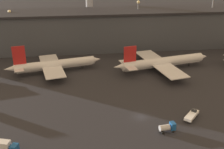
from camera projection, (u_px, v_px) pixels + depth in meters
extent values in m
plane|color=#26262B|center=(141.00, 117.00, 92.71)|extent=(600.00, 600.00, 0.00)
cube|color=#3D424C|center=(112.00, 30.00, 158.43)|extent=(183.49, 21.93, 19.97)
cube|color=black|center=(112.00, 11.00, 154.25)|extent=(183.49, 23.93, 1.20)
cylinder|color=silver|center=(55.00, 64.00, 127.06)|extent=(35.87, 11.01, 3.84)
cylinder|color=silver|center=(55.00, 66.00, 127.32)|extent=(34.00, 10.09, 3.26)
cone|color=silver|center=(96.00, 60.00, 132.72)|extent=(5.25, 4.50, 3.65)
cone|color=silver|center=(10.00, 69.00, 121.23)|extent=(6.30, 4.36, 3.26)
cube|color=red|center=(19.00, 55.00, 120.23)|extent=(5.34, 1.48, 8.13)
cube|color=silver|center=(19.00, 67.00, 122.15)|extent=(5.94, 11.33, 0.24)
cube|color=silver|center=(51.00, 66.00, 126.71)|extent=(14.32, 31.01, 0.36)
cylinder|color=gray|center=(52.00, 62.00, 134.83)|extent=(4.56, 2.92, 2.11)
cylinder|color=gray|center=(57.00, 75.00, 120.26)|extent=(4.56, 2.92, 2.11)
cylinder|color=black|center=(83.00, 67.00, 131.88)|extent=(0.50, 0.50, 1.73)
cylinder|color=black|center=(51.00, 69.00, 128.96)|extent=(0.50, 0.50, 1.73)
cylinder|color=black|center=(52.00, 72.00, 126.29)|extent=(0.50, 0.50, 1.73)
cylinder|color=silver|center=(163.00, 62.00, 129.45)|extent=(40.04, 12.10, 4.08)
cylinder|color=silver|center=(163.00, 63.00, 129.73)|extent=(37.96, 11.10, 3.47)
cone|color=silver|center=(203.00, 57.00, 135.76)|extent=(5.58, 4.79, 3.88)
cone|color=silver|center=(120.00, 67.00, 122.96)|extent=(6.70, 4.64, 3.47)
cube|color=red|center=(130.00, 54.00, 122.26)|extent=(5.68, 1.55, 7.06)
cube|color=silver|center=(128.00, 65.00, 123.98)|extent=(6.68, 13.83, 0.24)
cube|color=silver|center=(160.00, 63.00, 129.06)|extent=(16.26, 37.93, 0.36)
cylinder|color=gray|center=(152.00, 58.00, 138.94)|extent=(4.85, 3.11, 2.24)
cylinder|color=gray|center=(173.00, 74.00, 120.98)|extent=(4.85, 3.11, 2.24)
cylinder|color=black|center=(189.00, 64.00, 134.78)|extent=(0.50, 0.50, 1.84)
cylinder|color=black|center=(158.00, 67.00, 131.45)|extent=(0.50, 0.50, 1.84)
cylinder|color=black|center=(161.00, 69.00, 128.61)|extent=(0.50, 0.50, 1.84)
cube|color=white|center=(192.00, 115.00, 91.38)|extent=(6.76, 7.00, 0.98)
cube|color=black|center=(194.00, 111.00, 92.40)|extent=(1.70, 1.65, 0.80)
cylinder|color=black|center=(191.00, 113.00, 93.91)|extent=(1.05, 1.06, 0.90)
cylinder|color=black|center=(197.00, 115.00, 92.95)|extent=(1.05, 1.06, 0.90)
cylinder|color=black|center=(186.00, 120.00, 90.41)|extent=(1.05, 1.06, 0.90)
cylinder|color=black|center=(191.00, 121.00, 89.45)|extent=(1.05, 1.06, 0.90)
cube|color=#195199|center=(173.00, 126.00, 84.62)|extent=(1.68, 2.23, 2.27)
cylinder|color=#B7B7BC|center=(165.00, 128.00, 84.08)|extent=(3.35, 2.26, 1.85)
cylinder|color=black|center=(170.00, 128.00, 85.81)|extent=(0.96, 0.63, 0.90)
cylinder|color=black|center=(173.00, 131.00, 84.44)|extent=(0.96, 0.63, 0.90)
cylinder|color=black|center=(161.00, 130.00, 85.04)|extent=(0.96, 0.63, 0.90)
cylinder|color=black|center=(163.00, 133.00, 83.67)|extent=(0.96, 0.63, 0.90)
cube|color=#195199|center=(15.00, 149.00, 74.60)|extent=(2.28, 2.59, 2.37)
cube|color=silver|center=(4.00, 146.00, 74.93)|extent=(4.02, 3.13, 3.16)
cylinder|color=slate|center=(12.00, 32.00, 153.51)|extent=(0.70, 0.70, 20.80)
sphere|color=beige|center=(9.00, 12.00, 149.17)|extent=(1.80, 1.80, 1.80)
cylinder|color=slate|center=(86.00, 31.00, 158.49)|extent=(0.70, 0.70, 19.00)
sphere|color=beige|center=(86.00, 13.00, 154.51)|extent=(1.80, 1.80, 1.80)
cylinder|color=slate|center=(138.00, 25.00, 160.81)|extent=(0.70, 0.70, 24.42)
sphere|color=beige|center=(138.00, 2.00, 155.75)|extent=(1.80, 1.80, 1.80)
cylinder|color=slate|center=(211.00, 20.00, 165.13)|extent=(0.70, 0.70, 27.99)
cylinder|color=#99999E|center=(89.00, 4.00, 179.31)|extent=(4.40, 4.40, 40.53)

